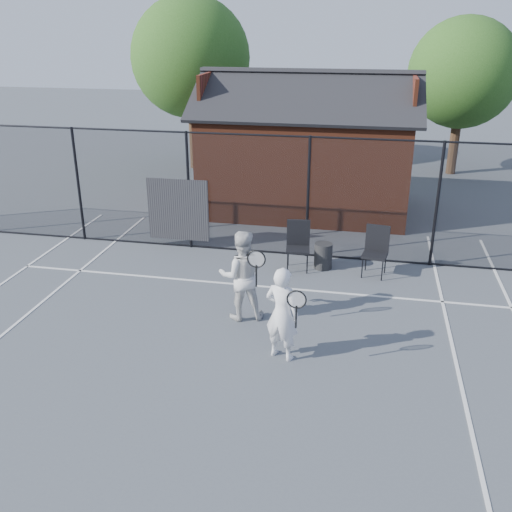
% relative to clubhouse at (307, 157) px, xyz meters
% --- Properties ---
extents(ground, '(80.00, 80.00, 0.00)m').
position_rel_clubhouse_xyz_m(ground, '(-0.50, -9.00, -1.61)').
color(ground, '#4B4F55').
rests_on(ground, ground).
extents(court_lines, '(11.02, 18.00, 0.01)m').
position_rel_clubhouse_xyz_m(court_lines, '(-0.50, -10.32, -1.60)').
color(court_lines, silver).
rests_on(court_lines, ground).
extents(fence, '(22.04, 3.00, 3.00)m').
position_rel_clubhouse_xyz_m(fence, '(-0.80, -4.00, -0.16)').
color(fence, black).
rests_on(fence, ground).
extents(clubhouse, '(6.50, 4.36, 4.19)m').
position_rel_clubhouse_xyz_m(clubhouse, '(0.00, 0.00, 0.00)').
color(clubhouse, '#632A17').
rests_on(clubhouse, ground).
extents(tree_left, '(4.48, 4.48, 6.44)m').
position_rel_clubhouse_xyz_m(tree_left, '(-5.00, 4.50, 2.58)').
color(tree_left, '#372216').
rests_on(tree_left, ground).
extents(tree_right, '(3.97, 3.97, 5.70)m').
position_rel_clubhouse_xyz_m(tree_right, '(5.00, 5.50, 2.10)').
color(tree_right, '#372216').
rests_on(tree_right, ground).
extents(player_front, '(0.81, 0.65, 1.69)m').
position_rel_clubhouse_xyz_m(player_front, '(0.63, -8.74, -0.76)').
color(player_front, white).
rests_on(player_front, ground).
extents(player_back, '(1.06, 0.91, 1.81)m').
position_rel_clubhouse_xyz_m(player_back, '(-0.37, -7.45, -0.70)').
color(player_back, silver).
rests_on(player_back, ground).
extents(chair_left, '(0.61, 0.63, 1.13)m').
position_rel_clubhouse_xyz_m(chair_left, '(0.40, -4.90, -1.04)').
color(chair_left, black).
rests_on(chair_left, ground).
extents(chair_right, '(0.63, 0.64, 1.13)m').
position_rel_clubhouse_xyz_m(chair_right, '(2.17, -4.90, -1.04)').
color(chair_right, black).
rests_on(chair_right, ground).
extents(waste_bin, '(0.49, 0.49, 0.62)m').
position_rel_clubhouse_xyz_m(waste_bin, '(0.98, -4.70, -1.30)').
color(waste_bin, '#252525').
rests_on(waste_bin, ground).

